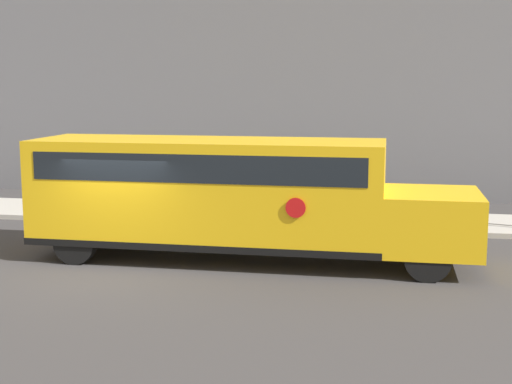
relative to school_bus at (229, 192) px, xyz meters
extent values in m
plane|color=#3A3838|center=(-2.38, -1.38, -1.66)|extent=(60.00, 60.00, 0.00)
cube|color=#B2ADA3|center=(-2.38, 5.12, -1.58)|extent=(44.00, 3.00, 0.15)
cube|color=slate|center=(-2.38, 11.62, 5.27)|extent=(32.00, 4.00, 13.86)
cube|color=yellow|center=(-0.52, 0.00, 0.01)|extent=(8.31, 2.50, 2.44)
cube|color=yellow|center=(4.71, 0.00, -0.54)|extent=(2.14, 2.50, 1.34)
cube|color=black|center=(-0.52, 0.00, -1.13)|extent=(8.31, 2.54, 0.16)
cube|color=black|center=(-0.52, 0.00, 0.68)|extent=(7.65, 2.53, 0.64)
cylinder|color=red|center=(1.77, -1.29, -0.11)|extent=(0.44, 0.02, 0.44)
cylinder|color=black|center=(4.60, 1.08, -1.16)|extent=(1.00, 0.30, 1.00)
cylinder|color=black|center=(4.60, -1.08, -1.16)|extent=(1.00, 0.30, 1.00)
cylinder|color=black|center=(-3.47, 1.08, -1.16)|extent=(1.00, 0.30, 1.00)
cylinder|color=black|center=(-3.47, -1.08, -1.16)|extent=(1.00, 0.30, 1.00)
camera|label=1|loc=(3.77, -16.33, 2.57)|focal=50.00mm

